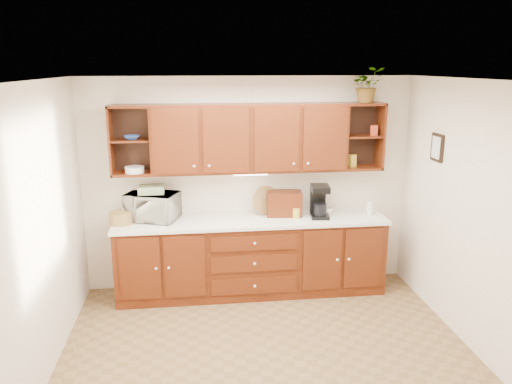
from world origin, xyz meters
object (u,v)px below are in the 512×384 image
object	(u,v)px
coffee_maker	(319,202)
microwave	(152,206)
potted_plant	(367,85)
bread_box	(284,203)

from	to	relation	value
coffee_maker	microwave	bearing A→B (deg)	-177.45
microwave	potted_plant	world-z (taller)	potted_plant
coffee_maker	potted_plant	size ratio (longest dim) A/B	0.96
coffee_maker	potted_plant	xyz separation A→B (m)	(0.56, 0.10, 1.37)
potted_plant	microwave	bearing A→B (deg)	179.29
bread_box	potted_plant	bearing A→B (deg)	4.56
microwave	bread_box	world-z (taller)	microwave
coffee_maker	potted_plant	bearing A→B (deg)	16.58
microwave	coffee_maker	distance (m)	1.99
microwave	potted_plant	size ratio (longest dim) A/B	1.43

